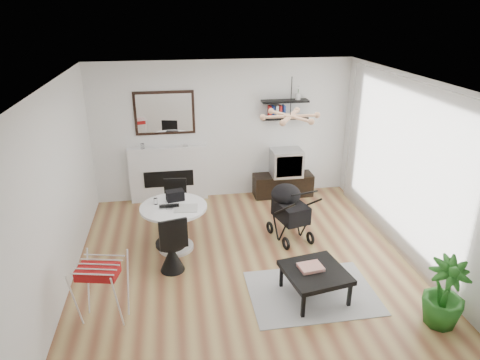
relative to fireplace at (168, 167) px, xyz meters
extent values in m
plane|color=brown|center=(1.10, -2.42, -0.69)|extent=(5.00, 5.00, 0.00)
plane|color=white|center=(1.10, -2.42, 2.01)|extent=(5.00, 5.00, 0.00)
plane|color=white|center=(1.10, 0.08, 0.66)|extent=(5.00, 0.00, 5.00)
plane|color=white|center=(-1.40, -2.42, 0.66)|extent=(0.00, 5.00, 5.00)
plane|color=white|center=(3.60, -2.42, 0.66)|extent=(0.00, 5.00, 5.00)
cube|color=white|center=(3.50, -2.22, 0.66)|extent=(0.04, 3.60, 2.60)
cube|color=white|center=(0.00, 0.00, -0.14)|extent=(1.50, 0.15, 1.10)
cube|color=black|center=(0.00, -0.06, -0.21)|extent=(0.95, 0.06, 0.32)
cube|color=black|center=(0.00, 0.06, 1.06)|extent=(1.12, 0.03, 0.82)
cube|color=white|center=(0.00, 0.04, 1.06)|extent=(1.02, 0.01, 0.72)
cube|color=black|center=(2.28, -0.05, 0.91)|extent=(0.90, 0.25, 0.04)
cube|color=black|center=(2.28, -0.05, 1.23)|extent=(0.90, 0.25, 0.04)
cube|color=black|center=(2.28, -0.14, -0.46)|extent=(1.19, 0.42, 0.45)
cube|color=#ABACAD|center=(2.33, -0.14, 0.02)|extent=(0.60, 0.53, 0.53)
cube|color=black|center=(2.33, -0.40, 0.02)|extent=(0.51, 0.01, 0.42)
cylinder|color=white|center=(0.07, -1.90, -0.66)|extent=(0.56, 0.56, 0.06)
cylinder|color=white|center=(0.07, -1.90, -0.30)|extent=(0.14, 0.14, 0.65)
cylinder|color=white|center=(0.07, -1.90, 0.05)|extent=(1.03, 1.03, 0.04)
imported|color=black|center=(0.01, -1.96, 0.08)|extent=(0.30, 0.20, 0.02)
cube|color=black|center=(0.11, -1.69, 0.15)|extent=(0.30, 0.22, 0.16)
cube|color=silver|center=(0.26, -2.01, 0.07)|extent=(0.38, 0.32, 0.01)
cylinder|color=white|center=(-0.19, -1.79, 0.12)|extent=(0.06, 0.06, 0.10)
cylinder|color=black|center=(0.10, -1.28, -0.25)|extent=(0.42, 0.42, 0.05)
cone|color=black|center=(0.10, -1.28, -0.48)|extent=(0.34, 0.34, 0.40)
cube|color=black|center=(0.12, -1.09, -0.02)|extent=(0.38, 0.07, 0.43)
cylinder|color=black|center=(0.01, -2.49, -0.24)|extent=(0.44, 0.44, 0.05)
cone|color=black|center=(0.01, -2.49, -0.48)|extent=(0.36, 0.36, 0.42)
cube|color=black|center=(0.06, -2.68, 0.01)|extent=(0.40, 0.13, 0.45)
cube|color=maroon|center=(-0.82, -3.43, 0.04)|extent=(0.52, 0.37, 0.13)
cube|color=black|center=(1.96, -1.85, -0.19)|extent=(0.54, 0.69, 0.29)
ellipsoid|color=black|center=(1.92, -1.67, 0.03)|extent=(0.49, 0.49, 0.35)
cylinder|color=black|center=(2.05, -2.23, 0.29)|extent=(0.45, 0.14, 0.03)
torus|color=black|center=(1.67, -1.62, -0.59)|extent=(0.10, 0.22, 0.22)
torus|color=black|center=(2.11, -1.52, -0.59)|extent=(0.10, 0.22, 0.22)
torus|color=black|center=(1.81, -2.18, -0.59)|extent=(0.10, 0.22, 0.22)
torus|color=black|center=(2.25, -2.07, -0.59)|extent=(0.10, 0.22, 0.22)
cube|color=#979797|center=(1.87, -3.34, -0.68)|extent=(1.69, 1.22, 0.01)
cube|color=black|center=(1.87, -3.41, -0.31)|extent=(0.89, 0.89, 0.07)
cube|color=black|center=(1.60, -3.79, -0.51)|extent=(0.04, 0.04, 0.33)
cube|color=black|center=(2.25, -3.68, -0.51)|extent=(0.04, 0.04, 0.33)
cube|color=black|center=(1.48, -3.14, -0.51)|extent=(0.04, 0.04, 0.33)
cube|color=black|center=(2.14, -3.03, -0.51)|extent=(0.04, 0.04, 0.33)
cube|color=#D84C36|center=(1.82, -3.36, -0.26)|extent=(0.34, 0.28, 0.04)
imported|color=#21611B|center=(3.22, -4.16, -0.24)|extent=(0.58, 0.58, 0.89)
camera|label=1|loc=(0.14, -7.90, 2.94)|focal=32.00mm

